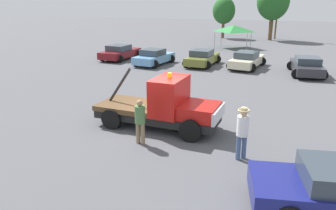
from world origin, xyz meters
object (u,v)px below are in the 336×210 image
object	(u,v)px
parked_car_charcoal	(307,66)
tree_left	(273,2)
parked_car_cream	(247,60)
tree_center	(224,11)
parked_car_maroon	(120,52)
parked_car_olive	(202,58)
canopy_tent_green	(234,28)
person_near_truck	(243,129)
person_at_hood	(140,119)
tow_truck	(164,107)
parked_car_skyblue	(154,57)
utility_pole	(278,1)

from	to	relation	value
parked_car_charcoal	tree_left	size ratio (longest dim) A/B	0.63
parked_car_cream	tree_center	world-z (taller)	tree_center
parked_car_cream	parked_car_charcoal	distance (m)	4.57
parked_car_maroon	tree_center	xyz separation A→B (m)	(5.35, 20.82, 3.12)
parked_car_olive	tree_center	size ratio (longest dim) A/B	0.80
canopy_tent_green	tree_center	size ratio (longest dim) A/B	0.64
person_near_truck	parked_car_olive	distance (m)	16.93
person_at_hood	parked_car_cream	xyz separation A→B (m)	(1.82, 16.33, -0.37)
parked_car_cream	tow_truck	bearing A→B (deg)	-177.52
parked_car_skyblue	tree_left	xyz separation A→B (m)	(7.95, 21.77, 4.39)
tree_left	parked_car_olive	bearing A→B (deg)	-100.98
person_near_truck	utility_pole	xyz separation A→B (m)	(-1.05, 38.37, 3.93)
parked_car_maroon	tree_left	size ratio (longest dim) A/B	0.61
tree_left	utility_pole	xyz separation A→B (m)	(0.55, 1.70, 0.01)
tree_left	tow_truck	bearing A→B (deg)	-93.18
person_near_truck	utility_pole	world-z (taller)	utility_pole
tree_center	parked_car_olive	bearing A→B (deg)	-83.13
tow_truck	parked_car_maroon	distance (m)	17.55
parked_car_maroon	tree_left	bearing A→B (deg)	-25.69
tree_center	parked_car_cream	bearing A→B (deg)	-73.46
parked_car_charcoal	tree_center	size ratio (longest dim) A/B	0.84
parked_car_cream	tree_left	world-z (taller)	tree_left
tow_truck	person_at_hood	bearing A→B (deg)	-96.30
parked_car_maroon	parked_car_charcoal	xyz separation A→B (m)	(15.97, -0.98, -0.00)
person_at_hood	tree_left	distance (m)	37.03
tree_center	utility_pole	bearing A→B (deg)	10.68
parked_car_skyblue	utility_pole	bearing A→B (deg)	-12.44
parked_car_olive	person_near_truck	bearing A→B (deg)	-157.25
tree_left	tree_center	distance (m)	6.68
tow_truck	person_at_hood	size ratio (longest dim) A/B	3.10
parked_car_olive	person_at_hood	bearing A→B (deg)	-170.15
tree_left	tree_center	world-z (taller)	tree_left
parked_car_charcoal	utility_pole	size ratio (longest dim) A/B	0.50
person_near_truck	parked_car_olive	world-z (taller)	person_near_truck
person_near_truck	parked_car_cream	bearing A→B (deg)	-33.56
parked_car_cream	tree_center	size ratio (longest dim) A/B	0.86
person_near_truck	parked_car_cream	world-z (taller)	person_near_truck
person_near_truck	tree_center	size ratio (longest dim) A/B	0.34
tow_truck	parked_car_maroon	xyz separation A→B (m)	(-9.97, 14.44, -0.30)
canopy_tent_green	person_near_truck	bearing A→B (deg)	-79.65
parked_car_skyblue	parked_car_olive	xyz separation A→B (m)	(3.94, 1.07, 0.00)
parked_car_charcoal	tree_center	world-z (taller)	tree_center
person_at_hood	parked_car_charcoal	xyz separation A→B (m)	(6.27, 15.30, -0.37)
parked_car_charcoal	tree_center	xyz separation A→B (m)	(-10.62, 21.80, 3.12)
tree_center	tree_left	bearing A→B (deg)	-3.11
parked_car_maroon	parked_car_charcoal	world-z (taller)	same
person_at_hood	parked_car_cream	size ratio (longest dim) A/B	0.36
person_at_hood	parked_car_skyblue	xyz separation A→B (m)	(-5.75, 14.97, -0.37)
parked_car_olive	parked_car_charcoal	xyz separation A→B (m)	(8.08, -0.74, 0.00)
parked_car_cream	parked_car_olive	bearing A→B (deg)	103.26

